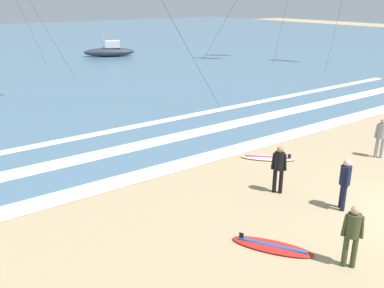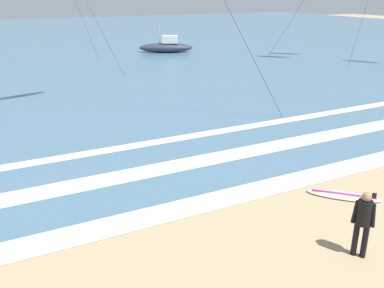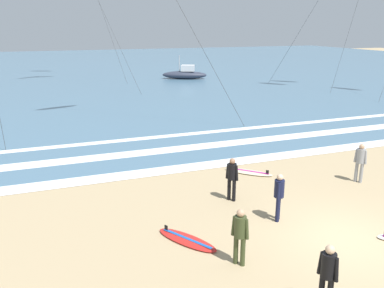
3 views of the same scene
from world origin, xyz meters
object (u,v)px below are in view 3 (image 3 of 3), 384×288
surfer_left_near (279,193)px  surfer_left_far (232,176)px  surfboard_near_water (249,172)px  surfer_right_near (328,271)px  surfboard_left_pile (187,240)px  surfer_mid_group (360,159)px  surfer_background_far (240,232)px  offshore_boat (185,74)px

surfer_left_near → surfer_left_far: bearing=110.7°
surfer_left_far → surfboard_near_water: surfer_left_far is taller
surfer_right_near → surfboard_left_pile: surfer_right_near is taller
surfer_left_far → surfer_right_near: bearing=-95.7°
surfer_left_near → surfboard_near_water: (1.20, 4.21, -0.91)m
surfer_mid_group → surfer_background_far: 8.01m
surfer_background_far → surfboard_near_water: (3.52, 6.03, -0.91)m
surfboard_left_pile → offshore_boat: bearing=70.6°
surfer_background_far → offshore_boat: bearing=72.7°
surfer_left_near → surfer_background_far: size_ratio=1.00×
surfboard_left_pile → offshore_boat: offshore_boat is taller
surfer_left_far → offshore_boat: size_ratio=0.29×
surfer_left_near → surfer_mid_group: same height
surfer_mid_group → surfboard_near_water: size_ratio=0.84×
surfer_background_far → surfer_left_far: bearing=67.0°
surfer_background_far → surfer_left_near: bearing=38.2°
surfboard_near_water → surfboard_left_pile: same height
surfer_mid_group → surfboard_left_pile: 8.36m
surfer_right_near → surfboard_near_water: surfer_right_near is taller
surfer_right_near → surfboard_near_water: bearing=73.1°
surfboard_near_water → surfboard_left_pile: 6.26m
surfer_left_near → surfboard_near_water: 4.47m
surfer_left_far → surfer_mid_group: 5.58m
surfboard_left_pile → surfer_left_near: bearing=4.1°
surfboard_near_water → surfer_right_near: bearing=-106.9°
surfer_left_far → surfer_right_near: 6.02m
surfer_right_near → surfer_background_far: bearing=114.0°
offshore_boat → surfer_background_far: bearing=-107.3°
surfer_right_near → surfboard_left_pile: 4.38m
surfer_mid_group → surfer_background_far: same height
offshore_boat → surfboard_near_water: bearing=-104.5°
surfer_left_near → surfer_right_near: 4.28m
surfer_background_far → offshore_boat: size_ratio=0.29×
surfboard_left_pile → surfer_right_near: bearing=-63.8°
surfer_background_far → surfboard_left_pile: bearing=119.2°
offshore_boat → surfer_right_near: bearing=-105.0°
surfer_mid_group → surfboard_near_water: 4.50m
surfer_background_far → surfboard_near_water: surfer_background_far is taller
surfer_mid_group → offshore_boat: (4.23, 32.92, -0.40)m
surfboard_near_water → surfboard_left_pile: (-4.41, -4.44, 0.00)m
surfer_left_near → surfer_background_far: same height
surfer_left_far → surfer_mid_group: (5.58, -0.18, 0.00)m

